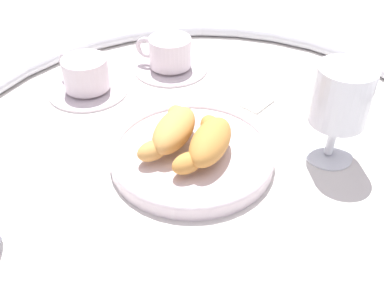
# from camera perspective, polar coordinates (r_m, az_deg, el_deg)

# --- Properties ---
(ground_plane) EXTENTS (2.20, 2.20, 0.00)m
(ground_plane) POSITION_cam_1_polar(r_m,az_deg,el_deg) (0.66, 1.91, -0.91)
(ground_plane) COLOR silver
(table_chrome_rim) EXTENTS (0.79, 0.79, 0.02)m
(table_chrome_rim) POSITION_cam_1_polar(r_m,az_deg,el_deg) (0.65, 1.93, -0.09)
(table_chrome_rim) COLOR silver
(table_chrome_rim) RESTS_ON ground_plane
(pastry_plate) EXTENTS (0.23, 0.23, 0.02)m
(pastry_plate) POSITION_cam_1_polar(r_m,az_deg,el_deg) (0.63, 0.00, -1.25)
(pastry_plate) COLOR silver
(pastry_plate) RESTS_ON ground_plane
(croissant_large) EXTENTS (0.14, 0.06, 0.04)m
(croissant_large) POSITION_cam_1_polar(r_m,az_deg,el_deg) (0.60, 2.01, 0.22)
(croissant_large) COLOR #CC893D
(croissant_large) RESTS_ON pastry_plate
(croissant_small) EXTENTS (0.14, 0.06, 0.04)m
(croissant_small) POSITION_cam_1_polar(r_m,az_deg,el_deg) (0.63, -2.49, 1.69)
(croissant_small) COLOR #D6994C
(croissant_small) RESTS_ON pastry_plate
(coffee_cup_near) EXTENTS (0.14, 0.14, 0.06)m
(coffee_cup_near) POSITION_cam_1_polar(r_m,az_deg,el_deg) (0.80, -13.05, 8.06)
(coffee_cup_near) COLOR silver
(coffee_cup_near) RESTS_ON ground_plane
(coffee_cup_far) EXTENTS (0.14, 0.14, 0.06)m
(coffee_cup_far) POSITION_cam_1_polar(r_m,az_deg,el_deg) (0.84, -2.80, 10.86)
(coffee_cup_far) COLOR silver
(coffee_cup_far) RESTS_ON ground_plane
(juice_glass_left) EXTENTS (0.08, 0.08, 0.14)m
(juice_glass_left) POSITION_cam_1_polar(r_m,az_deg,el_deg) (0.62, 18.05, 5.30)
(juice_glass_left) COLOR white
(juice_glass_left) RESTS_ON ground_plane
(sugar_packet) EXTENTS (0.06, 0.05, 0.01)m
(sugar_packet) POSITION_cam_1_polar(r_m,az_deg,el_deg) (0.76, 8.13, 5.16)
(sugar_packet) COLOR white
(sugar_packet) RESTS_ON ground_plane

